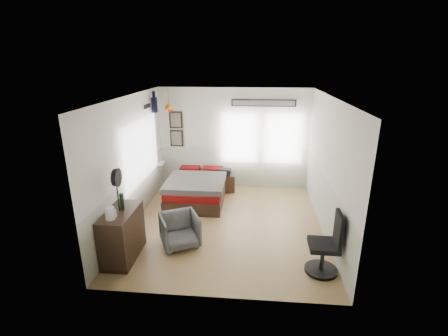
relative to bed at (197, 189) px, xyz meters
The scene contains 12 objects.
ground_plane 1.53m from the bed, 55.41° to the right, with size 4.00×4.50×0.01m, color #A27A42.
room_shell 1.85m from the bed, 53.54° to the right, with size 4.02×4.52×2.71m.
wall_decor 1.96m from the bed, 109.15° to the left, with size 3.55×1.32×1.44m.
bed is the anchor object (origin of this frame).
dresser 2.74m from the bed, 108.90° to the right, with size 0.48×1.00×0.90m, color black.
armchair 2.11m from the bed, 89.18° to the right, with size 0.67×0.69×0.63m, color slate.
nightstand 0.90m from the bed, 43.74° to the left, with size 0.46×0.37×0.46m, color black.
task_chair 3.76m from the bed, 45.99° to the right, with size 0.54×0.54×1.08m.
kettle 3.10m from the bed, 107.74° to the right, with size 0.18×0.16×0.21m.
bottle 2.74m from the bed, 109.35° to the right, with size 0.07×0.07×0.29m, color black.
stand_fan 2.97m from the bed, 109.12° to the right, with size 0.09×0.32×0.77m.
black_bag 0.94m from the bed, 43.74° to the left, with size 0.30×0.19×0.17m, color black.
Camera 1 is at (0.50, -6.20, 3.37)m, focal length 26.00 mm.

